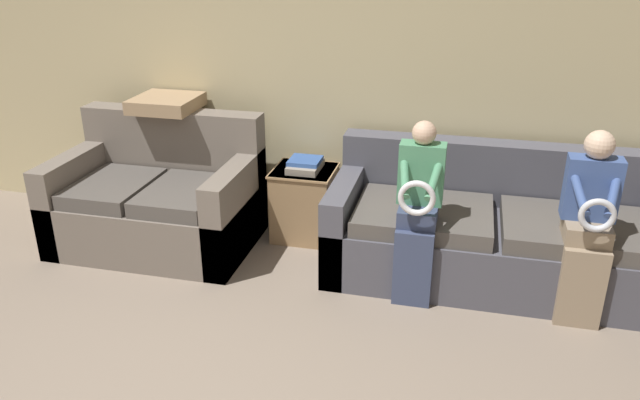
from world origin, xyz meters
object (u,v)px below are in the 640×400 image
object	(u,v)px
couch_side	(159,201)
throw_pillow	(166,103)
child_right_seated	(589,221)
child_left_seated	(418,206)
side_shelf	(304,202)
couch_main	(494,234)
book_stack	(305,165)

from	to	relation	value
couch_side	throw_pillow	bearing A→B (deg)	95.78
child_right_seated	child_left_seated	bearing A→B (deg)	-179.77
side_shelf	couch_side	bearing A→B (deg)	-162.00
couch_main	child_left_seated	world-z (taller)	child_left_seated
side_shelf	book_stack	world-z (taller)	book_stack
book_stack	child_right_seated	bearing A→B (deg)	-18.91
couch_side	child_right_seated	distance (m)	3.00
child_right_seated	book_stack	xyz separation A→B (m)	(-1.91, 0.65, -0.04)
child_left_seated	book_stack	world-z (taller)	child_left_seated
couch_side	side_shelf	world-z (taller)	couch_side
child_left_seated	throw_pillow	world-z (taller)	child_left_seated
throw_pillow	couch_main	bearing A→B (deg)	-5.46
couch_main	book_stack	xyz separation A→B (m)	(-1.41, 0.26, 0.29)
couch_main	side_shelf	size ratio (longest dim) A/B	4.01
couch_side	child_left_seated	distance (m)	2.01
book_stack	throw_pillow	distance (m)	1.17
couch_main	side_shelf	world-z (taller)	couch_main
couch_main	child_right_seated	bearing A→B (deg)	-38.44
child_right_seated	side_shelf	world-z (taller)	child_right_seated
couch_main	child_left_seated	size ratio (longest dim) A/B	1.93
child_left_seated	book_stack	xyz separation A→B (m)	(-0.91, 0.66, -0.03)
couch_side	child_right_seated	world-z (taller)	child_right_seated
couch_main	throw_pillow	xyz separation A→B (m)	(-2.50, 0.24, 0.70)
couch_main	couch_side	size ratio (longest dim) A/B	1.55
couch_side	child_left_seated	size ratio (longest dim) A/B	1.24
book_stack	throw_pillow	size ratio (longest dim) A/B	0.66
child_left_seated	side_shelf	xyz separation A→B (m)	(-0.92, 0.66, -0.34)
couch_main	side_shelf	bearing A→B (deg)	169.79
couch_main	child_left_seated	xyz separation A→B (m)	(-0.50, -0.40, 0.33)
couch_main	throw_pillow	size ratio (longest dim) A/B	4.78
side_shelf	book_stack	distance (m)	0.31
couch_side	book_stack	size ratio (longest dim) A/B	4.69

